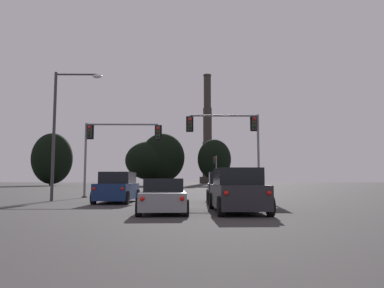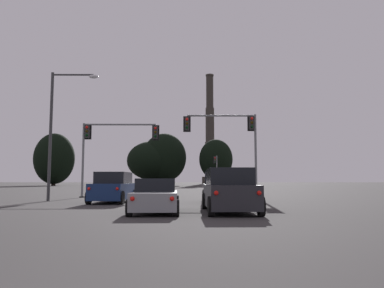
# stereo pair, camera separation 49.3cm
# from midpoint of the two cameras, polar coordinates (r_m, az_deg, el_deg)

# --- Properties ---
(suv_right_lane_second) EXTENTS (2.18, 4.94, 1.86)m
(suv_right_lane_second) POSITION_cam_midpoint_polar(r_m,az_deg,el_deg) (16.17, 6.57, -7.13)
(suv_right_lane_second) COLOR #232328
(suv_right_lane_second) RESTS_ON ground_plane
(sedan_center_lane_second) EXTENTS (2.12, 4.75, 1.43)m
(sedan_center_lane_second) POSITION_cam_midpoint_polar(r_m,az_deg,el_deg) (16.16, -4.65, -7.96)
(sedan_center_lane_second) COLOR gray
(sedan_center_lane_second) RESTS_ON ground_plane
(suv_left_lane_front) EXTENTS (2.24, 4.96, 1.86)m
(suv_left_lane_front) POSITION_cam_midpoint_polar(r_m,az_deg,el_deg) (23.64, -11.31, -6.56)
(suv_left_lane_front) COLOR navy
(suv_left_lane_front) RESTS_ON ground_plane
(suv_right_lane_front) EXTENTS (2.29, 4.97, 1.86)m
(suv_right_lane_front) POSITION_cam_midpoint_polar(r_m,az_deg,el_deg) (23.08, 4.83, -6.67)
(suv_right_lane_front) COLOR black
(suv_right_lane_front) RESTS_ON ground_plane
(traffic_light_overhead_right) EXTENTS (5.83, 0.50, 6.50)m
(traffic_light_overhead_right) POSITION_cam_midpoint_polar(r_m,az_deg,el_deg) (29.32, 6.57, 1.57)
(traffic_light_overhead_right) COLOR slate
(traffic_light_overhead_right) RESTS_ON ground_plane
(traffic_light_far_right) EXTENTS (0.78, 0.50, 5.40)m
(traffic_light_far_right) POSITION_cam_midpoint_polar(r_m,az_deg,el_deg) (61.37, 3.90, -3.51)
(traffic_light_far_right) COLOR slate
(traffic_light_far_right) RESTS_ON ground_plane
(traffic_light_overhead_left) EXTENTS (6.27, 0.50, 5.95)m
(traffic_light_overhead_left) POSITION_cam_midpoint_polar(r_m,az_deg,el_deg) (30.74, -12.09, 0.58)
(traffic_light_overhead_left) COLOR slate
(traffic_light_overhead_left) RESTS_ON ground_plane
(street_lamp) EXTENTS (3.21, 0.36, 8.69)m
(street_lamp) POSITION_cam_midpoint_polar(r_m,az_deg,el_deg) (26.73, -19.21, 3.29)
(street_lamp) COLOR #38383A
(street_lamp) RESTS_ON ground_plane
(smokestack) EXTENTS (7.40, 7.40, 50.70)m
(smokestack) POSITION_cam_midpoint_polar(r_m,az_deg,el_deg) (172.12, 2.84, 0.60)
(smokestack) COLOR #2B2722
(smokestack) RESTS_ON ground_plane
(treeline_far_left) EXTENTS (10.79, 9.71, 14.06)m
(treeline_far_left) POSITION_cam_midpoint_polar(r_m,az_deg,el_deg) (107.15, -20.13, -2.11)
(treeline_far_left) COLOR black
(treeline_far_left) RESTS_ON ground_plane
(treeline_far_right) EXTENTS (8.47, 7.62, 11.78)m
(treeline_far_right) POSITION_cam_midpoint_polar(r_m,az_deg,el_deg) (94.77, 3.81, -2.35)
(treeline_far_right) COLOR black
(treeline_far_right) RESTS_ON ground_plane
(treeline_left_mid) EXTENTS (13.36, 12.02, 11.75)m
(treeline_left_mid) POSITION_cam_midpoint_polar(r_m,az_deg,el_deg) (99.59, -5.92, -2.54)
(treeline_left_mid) COLOR black
(treeline_left_mid) RESTS_ON ground_plane
(treeline_center_left) EXTENTS (11.61, 10.45, 13.79)m
(treeline_center_left) POSITION_cam_midpoint_polar(r_m,az_deg,el_deg) (99.07, -4.10, -2.08)
(treeline_center_left) COLOR black
(treeline_center_left) RESTS_ON ground_plane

